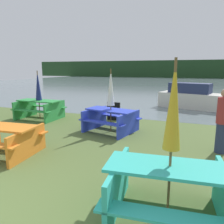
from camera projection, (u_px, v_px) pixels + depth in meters
name	position (u px, v px, depth m)	size (l,w,h in m)	color
water	(176.00, 83.00, 32.41)	(60.00, 50.00, 0.00)	slate
far_treeline	(185.00, 69.00, 50.25)	(80.00, 1.60, 4.00)	#1E3D1E
picnic_table_teal	(169.00, 187.00, 3.06)	(1.90, 1.58, 0.80)	#33B7A8
picnic_table_orange	(2.00, 137.00, 5.41)	(1.89, 1.55, 0.73)	orange
picnic_table_blue	(111.00, 118.00, 7.40)	(1.93, 1.70, 0.76)	blue
picnic_table_green	(39.00, 108.00, 9.25)	(1.85, 1.40, 0.80)	green
umbrella_white	(111.00, 88.00, 7.20)	(0.25, 0.25, 2.11)	brown
umbrella_navy	(38.00, 86.00, 9.07)	(0.25, 0.25, 2.02)	brown
umbrella_gold	(173.00, 107.00, 2.83)	(0.24, 0.24, 2.25)	brown
boat	(203.00, 99.00, 11.49)	(4.99, 2.49, 1.34)	beige
person	(223.00, 121.00, 5.43)	(0.33, 0.33, 1.63)	#283351
signboard	(114.00, 111.00, 9.01)	(0.55, 0.08, 0.75)	black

